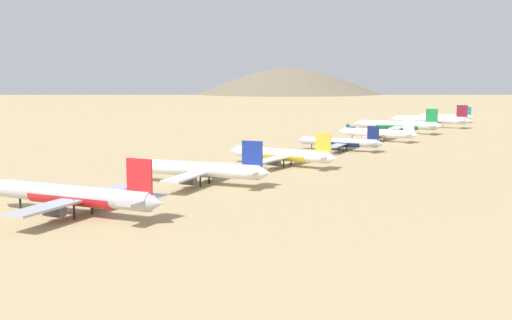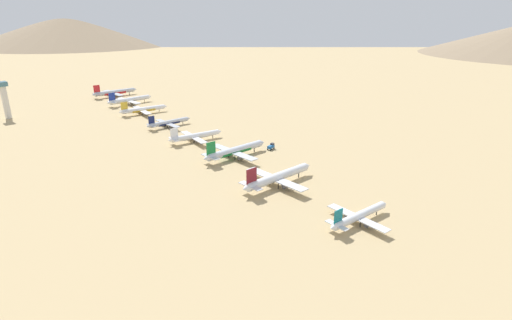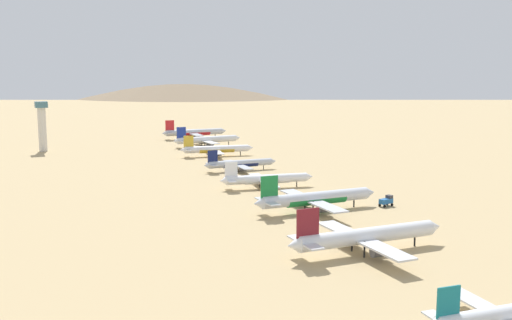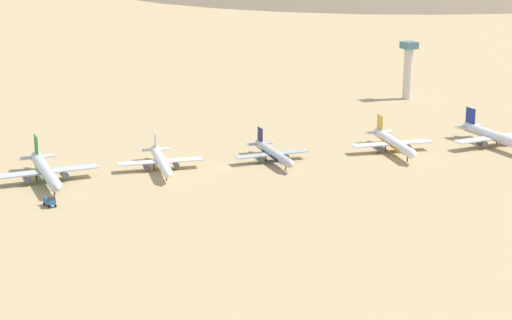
{
  "view_description": "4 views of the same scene",
  "coord_description": "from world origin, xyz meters",
  "px_view_note": "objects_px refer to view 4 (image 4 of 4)",
  "views": [
    {
      "loc": [
        -62.02,
        271.55,
        31.12
      ],
      "look_at": [
        13.56,
        81.97,
        3.3
      ],
      "focal_mm": 43.68,
      "sensor_mm": 36.0,
      "label": 1
    },
    {
      "loc": [
        -161.91,
        -240.41,
        83.02
      ],
      "look_at": [
        -10.0,
        -85.22,
        3.6
      ],
      "focal_mm": 28.62,
      "sensor_mm": 36.0,
      "label": 2
    },
    {
      "loc": [
        -111.84,
        -235.07,
        47.64
      ],
      "look_at": [
        12.43,
        27.37,
        3.65
      ],
      "focal_mm": 40.95,
      "sensor_mm": 36.0,
      "label": 3
    },
    {
      "loc": [
        303.23,
        -126.57,
        96.66
      ],
      "look_at": [
        10.43,
        8.43,
        4.92
      ],
      "focal_mm": 62.52,
      "sensor_mm": 36.0,
      "label": 4
    }
  ],
  "objects_px": {
    "parked_jet_2": "(45,171)",
    "parked_jet_4": "(273,153)",
    "control_tower": "(408,67)",
    "service_truck": "(50,201)",
    "parked_jet_5": "(394,143)",
    "parked_jet_6": "(495,137)",
    "parked_jet_3": "(161,161)"
  },
  "relations": [
    {
      "from": "parked_jet_2",
      "to": "control_tower",
      "type": "relative_size",
      "value": 1.58
    },
    {
      "from": "parked_jet_5",
      "to": "service_truck",
      "type": "xyz_separation_m",
      "value": [
        9.37,
        -142.24,
        -2.0
      ]
    },
    {
      "from": "parked_jet_4",
      "to": "parked_jet_6",
      "type": "bearing_deg",
      "value": 79.15
    },
    {
      "from": "parked_jet_2",
      "to": "parked_jet_6",
      "type": "xyz_separation_m",
      "value": [
        28.0,
        181.16,
        -0.07
      ]
    },
    {
      "from": "service_truck",
      "to": "control_tower",
      "type": "bearing_deg",
      "value": 114.87
    },
    {
      "from": "parked_jet_5",
      "to": "parked_jet_2",
      "type": "bearing_deg",
      "value": -97.29
    },
    {
      "from": "parked_jet_3",
      "to": "parked_jet_5",
      "type": "distance_m",
      "value": 95.88
    },
    {
      "from": "parked_jet_6",
      "to": "parked_jet_2",
      "type": "bearing_deg",
      "value": -98.79
    },
    {
      "from": "parked_jet_6",
      "to": "control_tower",
      "type": "bearing_deg",
      "value": 167.4
    },
    {
      "from": "parked_jet_5",
      "to": "parked_jet_4",
      "type": "bearing_deg",
      "value": -98.6
    },
    {
      "from": "parked_jet_4",
      "to": "parked_jet_6",
      "type": "distance_m",
      "value": 95.94
    },
    {
      "from": "service_truck",
      "to": "parked_jet_3",
      "type": "bearing_deg",
      "value": 117.26
    },
    {
      "from": "parked_jet_2",
      "to": "parked_jet_3",
      "type": "bearing_deg",
      "value": 86.67
    },
    {
      "from": "parked_jet_4",
      "to": "parked_jet_6",
      "type": "xyz_separation_m",
      "value": [
        18.06,
        94.22,
        0.88
      ]
    },
    {
      "from": "parked_jet_6",
      "to": "parked_jet_3",
      "type": "bearing_deg",
      "value": -100.47
    },
    {
      "from": "parked_jet_5",
      "to": "control_tower",
      "type": "bearing_deg",
      "value": 143.13
    },
    {
      "from": "parked_jet_2",
      "to": "parked_jet_3",
      "type": "distance_m",
      "value": 43.26
    },
    {
      "from": "service_truck",
      "to": "parked_jet_2",
      "type": "bearing_deg",
      "value": 170.78
    },
    {
      "from": "parked_jet_6",
      "to": "parked_jet_4",
      "type": "bearing_deg",
      "value": -100.85
    },
    {
      "from": "parked_jet_5",
      "to": "control_tower",
      "type": "height_order",
      "value": "control_tower"
    },
    {
      "from": "parked_jet_3",
      "to": "parked_jet_6",
      "type": "bearing_deg",
      "value": 79.53
    },
    {
      "from": "parked_jet_3",
      "to": "control_tower",
      "type": "xyz_separation_m",
      "value": [
        -71.55,
        159.69,
        12.87
      ]
    },
    {
      "from": "parked_jet_4",
      "to": "parked_jet_5",
      "type": "bearing_deg",
      "value": 81.4
    },
    {
      "from": "parked_jet_3",
      "to": "parked_jet_6",
      "type": "relative_size",
      "value": 0.87
    },
    {
      "from": "parked_jet_2",
      "to": "parked_jet_4",
      "type": "relative_size",
      "value": 1.26
    },
    {
      "from": "parked_jet_6",
      "to": "control_tower",
      "type": "xyz_separation_m",
      "value": [
        -97.04,
        21.7,
        12.24
      ]
    },
    {
      "from": "parked_jet_2",
      "to": "parked_jet_6",
      "type": "height_order",
      "value": "parked_jet_2"
    },
    {
      "from": "parked_jet_6",
      "to": "service_truck",
      "type": "relative_size",
      "value": 8.3
    },
    {
      "from": "parked_jet_3",
      "to": "service_truck",
      "type": "xyz_separation_m",
      "value": [
        24.5,
        -47.56,
        -1.77
      ]
    },
    {
      "from": "control_tower",
      "to": "parked_jet_6",
      "type": "bearing_deg",
      "value": -12.6
    },
    {
      "from": "parked_jet_6",
      "to": "control_tower",
      "type": "distance_m",
      "value": 100.18
    },
    {
      "from": "control_tower",
      "to": "service_truck",
      "type": "bearing_deg",
      "value": -65.13
    }
  ]
}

